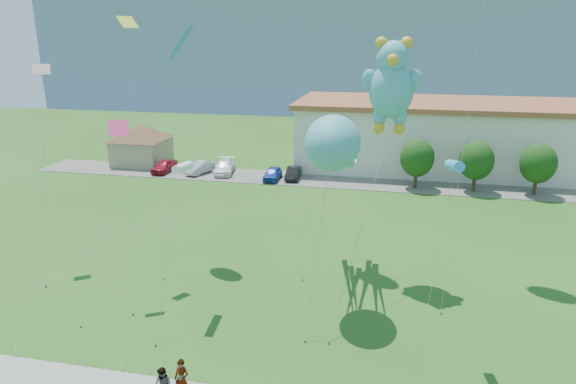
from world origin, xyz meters
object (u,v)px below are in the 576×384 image
at_px(parked_car_black, 293,173).
at_px(octopus_kite, 335,151).
at_px(teddy_bear_kite, 392,83).
at_px(parked_car_red, 164,166).
at_px(pedestrian_left, 182,379).
at_px(parked_car_blue, 273,174).
at_px(parked_car_silver, 200,168).
at_px(pavilion, 141,141).
at_px(warehouse, 554,139).
at_px(parked_car_white, 224,167).

relative_size(parked_car_black, octopus_kite, 0.35).
bearing_deg(teddy_bear_kite, parked_car_red, 140.80).
height_order(octopus_kite, teddy_bear_kite, teddy_bear_kite).
bearing_deg(pedestrian_left, teddy_bear_kite, 65.50).
distance_m(pedestrian_left, parked_car_blue, 36.88).
xyz_separation_m(pedestrian_left, parked_car_silver, (-13.70, 37.46, -0.30)).
distance_m(pedestrian_left, parked_car_silver, 39.88).
bearing_deg(pedestrian_left, octopus_kite, 68.70).
bearing_deg(pedestrian_left, parked_car_blue, 101.09).
xyz_separation_m(parked_car_red, parked_car_black, (15.77, 0.29, -0.06)).
bearing_deg(parked_car_silver, parked_car_red, -156.35).
height_order(pavilion, pedestrian_left, pavilion).
xyz_separation_m(warehouse, parked_car_black, (-29.62, -9.16, -3.39)).
relative_size(pavilion, parked_car_red, 2.14).
relative_size(pedestrian_left, teddy_bear_kite, 0.12).
xyz_separation_m(warehouse, parked_car_blue, (-31.84, -9.98, -3.36)).
distance_m(parked_car_silver, parked_car_white, 2.90).
distance_m(pavilion, parked_car_red, 6.18).
relative_size(warehouse, parked_car_black, 14.95).
height_order(warehouse, octopus_kite, octopus_kite).
height_order(warehouse, parked_car_red, warehouse).
bearing_deg(octopus_kite, parked_car_black, 106.56).
distance_m(warehouse, octopus_kite, 41.76).
height_order(parked_car_red, teddy_bear_kite, teddy_bear_kite).
height_order(warehouse, parked_car_silver, warehouse).
bearing_deg(parked_car_silver, parked_car_white, 31.90).
relative_size(parked_car_white, teddy_bear_kite, 0.32).
bearing_deg(octopus_kite, teddy_bear_kite, 53.64).
relative_size(parked_car_white, parked_car_blue, 1.24).
height_order(parked_car_white, parked_car_black, parked_car_white).
height_order(parked_car_white, teddy_bear_kite, teddy_bear_kite).
height_order(parked_car_red, parked_car_black, parked_car_red).
height_order(parked_car_white, parked_car_blue, parked_car_white).
relative_size(parked_car_silver, octopus_kite, 0.36).
distance_m(pedestrian_left, parked_car_red, 41.31).
height_order(warehouse, parked_car_black, warehouse).
distance_m(pavilion, parked_car_black, 20.75).
bearing_deg(parked_car_black, parked_car_red, 177.98).
relative_size(parked_car_silver, parked_car_blue, 1.04).
distance_m(octopus_kite, teddy_bear_kite, 6.23).
bearing_deg(parked_car_silver, warehouse, 31.87).
xyz_separation_m(parked_car_black, octopus_kite, (7.74, -26.02, 8.67)).
bearing_deg(parked_car_red, parked_car_black, 4.66).
relative_size(parked_car_blue, parked_car_black, 1.01).
distance_m(pavilion, parked_car_silver, 9.84).
bearing_deg(parked_car_silver, pedestrian_left, -50.59).
xyz_separation_m(pedestrian_left, parked_car_black, (-2.37, 37.41, -0.33)).
xyz_separation_m(parked_car_red, parked_car_blue, (13.54, -0.53, -0.03)).
bearing_deg(parked_car_red, pedestrian_left, -60.35).
height_order(pavilion, parked_car_black, pavilion).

